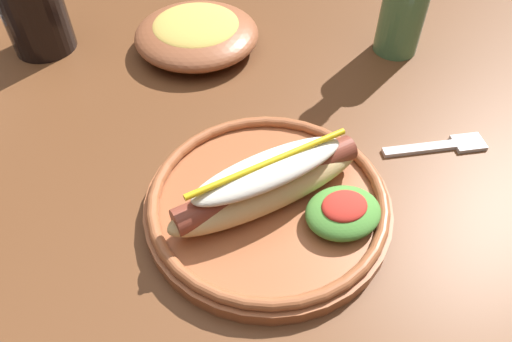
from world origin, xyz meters
The scene contains 5 objects.
dining_table centered at (0.00, 0.00, 0.64)m, with size 1.14×1.03×0.74m.
hot_dog_plate centered at (0.03, -0.12, 0.76)m, with size 0.25×0.25×0.08m.
fork centered at (0.25, -0.11, 0.74)m, with size 0.12×0.05×0.00m.
soda_cup centered at (-0.14, 0.28, 0.81)m, with size 0.08×0.08×0.14m, color black.
side_bowl centered at (0.06, 0.19, 0.76)m, with size 0.17×0.17×0.05m.
Camera 1 is at (-0.10, -0.39, 1.13)m, focal length 33.51 mm.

